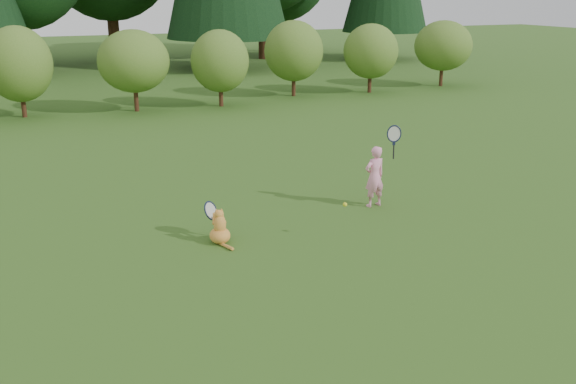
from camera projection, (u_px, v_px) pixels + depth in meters
name	position (u px, v px, depth m)	size (l,w,h in m)	color
ground	(297.00, 254.00, 9.42)	(100.00, 100.00, 0.00)	#215016
shrub_row	(130.00, 66.00, 20.38)	(28.00, 3.00, 2.80)	#497223
child	(375.00, 175.00, 11.34)	(0.62, 0.37, 1.65)	#FF98C0
cat	(219.00, 225.00, 9.79)	(0.44, 0.82, 0.72)	#C16B25
tennis_ball	(345.00, 205.00, 9.84)	(0.07, 0.07, 0.07)	yellow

